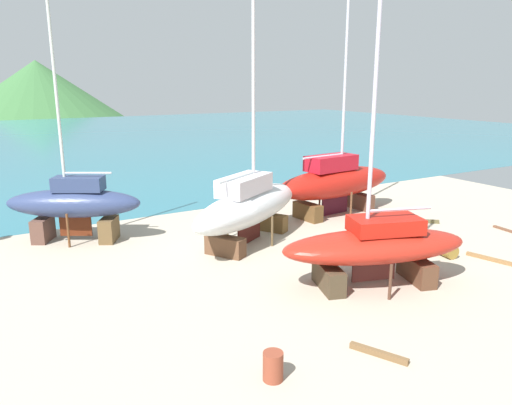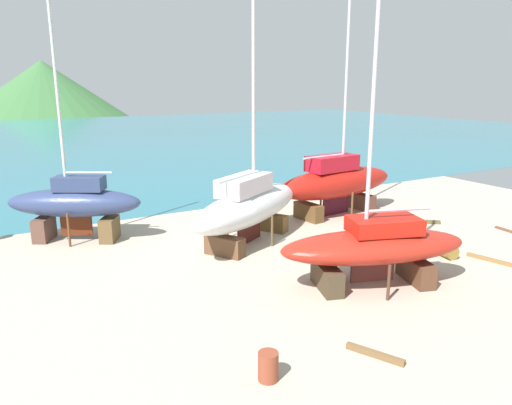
{
  "view_description": "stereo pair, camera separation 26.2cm",
  "coord_description": "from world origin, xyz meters",
  "views": [
    {
      "loc": [
        -9.75,
        -19.65,
        7.89
      ],
      "look_at": [
        2.14,
        0.66,
        2.05
      ],
      "focal_mm": 33.99,
      "sensor_mm": 36.0,
      "label": 1
    },
    {
      "loc": [
        -9.52,
        -19.78,
        7.89
      ],
      "look_at": [
        2.14,
        0.66,
        2.05
      ],
      "focal_mm": 33.99,
      "sensor_mm": 36.0,
      "label": 2
    }
  ],
  "objects": [
    {
      "name": "barrel_blue_faded",
      "position": [
        -3.45,
        -9.8,
        0.41
      ],
      "size": [
        0.78,
        0.78,
        0.82
      ],
      "primitive_type": "cylinder",
      "rotation": [
        0.0,
        0.0,
        0.62
      ],
      "color": "brown",
      "rests_on": "ground"
    },
    {
      "name": "timber_long_aft",
      "position": [
        -0.12,
        -10.4,
        0.09
      ],
      "size": [
        0.92,
        1.68,
        0.18
      ],
      "primitive_type": "cube",
      "rotation": [
        0.0,
        0.0,
        2.02
      ],
      "color": "brown",
      "rests_on": "ground"
    },
    {
      "name": "sailboat_far_slipway",
      "position": [
        3.48,
        -6.41,
        1.65
      ],
      "size": [
        8.0,
        4.83,
        12.83
      ],
      "rotation": [
        0.0,
        0.0,
        2.82
      ],
      "color": "#443725",
      "rests_on": "ground"
    },
    {
      "name": "sailboat_mid_port",
      "position": [
        -5.71,
        5.41,
        1.96
      ],
      "size": [
        6.77,
        4.98,
        11.73
      ],
      "rotation": [
        0.0,
        0.0,
        2.62
      ],
      "color": "brown",
      "rests_on": "ground"
    },
    {
      "name": "sea_water",
      "position": [
        0.0,
        53.11,
        0.0
      ],
      "size": [
        166.83,
        90.15,
        0.01
      ],
      "primitive_type": "cube",
      "color": "teal",
      "rests_on": "ground"
    },
    {
      "name": "headland_hill",
      "position": [
        10.96,
        158.97,
        0.0
      ],
      "size": [
        87.54,
        87.54,
        30.16
      ],
      "primitive_type": "cone",
      "color": "#3A6B39",
      "rests_on": "ground"
    },
    {
      "name": "timber_long_fore",
      "position": [
        9.98,
        -7.14,
        0.08
      ],
      "size": [
        0.7,
        2.18,
        0.16
      ],
      "primitive_type": "cube",
      "rotation": [
        0.0,
        0.0,
        1.81
      ],
      "color": "olive",
      "rests_on": "ground"
    },
    {
      "name": "barrel_by_slipway",
      "position": [
        8.68,
        -5.79,
        0.33
      ],
      "size": [
        0.77,
        0.85,
        0.66
      ],
      "primitive_type": "cylinder",
      "rotation": [
        1.57,
        0.0,
        6.13
      ],
      "color": "olive",
      "rests_on": "ground"
    },
    {
      "name": "barrel_rust_near",
      "position": [
        6.68,
        -3.41,
        0.28
      ],
      "size": [
        0.64,
        0.84,
        0.57
      ],
      "primitive_type": "cylinder",
      "rotation": [
        1.57,
        0.0,
        3.05
      ],
      "color": "brown",
      "rests_on": "ground"
    },
    {
      "name": "sailboat_small_center",
      "position": [
        1.78,
        0.76,
        1.93
      ],
      "size": [
        8.99,
        6.65,
        14.1
      ],
      "rotation": [
        0.0,
        0.0,
        0.53
      ],
      "color": "brown",
      "rests_on": "ground"
    },
    {
      "name": "timber_short_cross",
      "position": [
        12.32,
        -1.39,
        0.1
      ],
      "size": [
        1.27,
        1.09,
        0.2
      ],
      "primitive_type": "cube",
      "rotation": [
        0.0,
        0.0,
        2.46
      ],
      "color": "brown",
      "rests_on": "ground"
    },
    {
      "name": "ground_plane",
      "position": [
        0.0,
        -4.53,
        0.0
      ],
      "size": [
        50.26,
        50.26,
        0.0
      ],
      "primitive_type": "plane",
      "color": "#B1A590"
    },
    {
      "name": "sailboat_large_starboard",
      "position": [
        8.99,
        2.83,
        2.04
      ],
      "size": [
        9.05,
        3.28,
        13.84
      ],
      "rotation": [
        0.0,
        0.0,
        0.09
      ],
      "color": "brown",
      "rests_on": "ground"
    }
  ]
}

